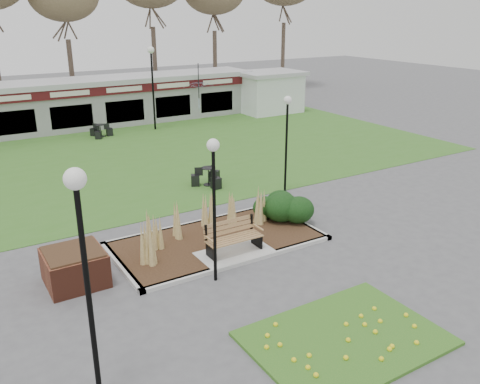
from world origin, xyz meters
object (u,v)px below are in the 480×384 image
park_bench (233,237)px  bistro_set_d (101,133)px  lamp_post_mid_right (287,123)px  lamp_post_near_right (214,180)px  lamp_post_far_right (152,70)px  service_hut (269,91)px  lamp_post_near_left (82,238)px  brick_planter (75,267)px  patio_umbrella (199,96)px  bistro_set_c (209,179)px  food_pavilion (65,105)px

park_bench → bistro_set_d: (1.09, 16.58, -0.33)m
park_bench → lamp_post_mid_right: size_ratio=0.45×
lamp_post_near_right → lamp_post_far_right: (5.64, 17.80, 0.70)m
service_hut → lamp_post_near_left: (-18.63, -21.50, 1.84)m
brick_planter → service_hut: (17.90, 17.00, 0.97)m
patio_umbrella → bistro_set_d: bearing=-170.4°
park_bench → bistro_set_c: (2.36, 5.92, -0.32)m
food_pavilion → service_hut: size_ratio=5.59×
lamp_post_mid_right → bistro_set_c: (-2.21, 2.29, -2.51)m
park_bench → lamp_post_mid_right: bearing=38.5°
park_bench → lamp_post_far_right: 17.59m
lamp_post_near_left → lamp_post_mid_right: 12.19m
lamp_post_near_left → patio_umbrella: lamp_post_near_left is taller
park_bench → bistro_set_c: park_bench is taller
brick_planter → service_hut: 24.71m
service_hut → lamp_post_mid_right: (-8.94, -14.13, 1.33)m
service_hut → bistro_set_d: 12.52m
park_bench → lamp_post_near_right: size_ratio=0.44×
brick_planter → food_pavilion: size_ratio=0.06×
lamp_post_mid_right → bistro_set_c: 4.06m
lamp_post_near_right → patio_umbrella: (9.16, 18.80, -1.23)m
lamp_post_mid_right → bistro_set_c: lamp_post_mid_right is taller
park_bench → food_pavilion: bearing=90.0°
service_hut → bistro_set_c: (-11.14, -11.83, -1.18)m
lamp_post_near_left → lamp_post_mid_right: (9.69, 7.37, -0.50)m
food_pavilion → lamp_post_near_right: 20.84m
service_hut → bistro_set_c: service_hut is taller
park_bench → food_pavilion: food_pavilion is taller
lamp_post_near_right → lamp_post_far_right: 18.69m
service_hut → lamp_post_near_left: size_ratio=0.98×
lamp_post_far_right → patio_umbrella: lamp_post_far_right is taller
bistro_set_d → patio_umbrella: size_ratio=0.51×
service_hut → bistro_set_d: size_ratio=3.32×
brick_planter → bistro_set_c: size_ratio=1.06×
lamp_post_mid_right → lamp_post_near_left: bearing=-142.7°
brick_planter → patio_umbrella: patio_umbrella is taller
lamp_post_near_left → park_bench: bearing=36.2°
lamp_post_mid_right → bistro_set_d: (-3.47, 12.95, -2.53)m
lamp_post_far_right → patio_umbrella: bearing=15.9°
bistro_set_d → brick_planter: bearing=-109.1°
food_pavilion → bistro_set_d: (1.09, -3.14, -1.22)m
lamp_post_near_left → bistro_set_c: size_ratio=3.19×
lamp_post_mid_right → bistro_set_c: size_ratio=2.70×
park_bench → service_hut: bearing=52.7°
park_bench → lamp_post_near_right: (-1.16, -1.05, 2.26)m
lamp_post_mid_right → patio_umbrella: 14.59m
lamp_post_near_left → patio_umbrella: 25.25m
park_bench → lamp_post_near_left: bearing=-143.8°
lamp_post_mid_right → bistro_set_c: bearing=133.9°
brick_planter → bistro_set_d: bearing=70.9°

